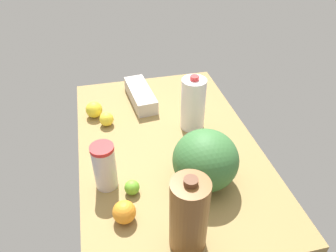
% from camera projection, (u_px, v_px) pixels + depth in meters
% --- Properties ---
extents(countertop, '(1.20, 0.76, 0.03)m').
position_uv_depth(countertop, '(168.00, 147.00, 1.43)').
color(countertop, olive).
rests_on(countertop, ground).
extents(egg_carton, '(0.31, 0.13, 0.07)m').
position_uv_depth(egg_carton, '(140.00, 95.00, 1.68)').
color(egg_carton, beige).
rests_on(egg_carton, countertop).
extents(tumbler_cup, '(0.09, 0.09, 0.19)m').
position_uv_depth(tumbler_cup, '(105.00, 166.00, 1.18)').
color(tumbler_cup, silver).
rests_on(tumbler_cup, countertop).
extents(milk_jug, '(0.11, 0.11, 0.26)m').
position_uv_depth(milk_jug, '(193.00, 104.00, 1.45)').
color(milk_jug, white).
rests_on(milk_jug, countertop).
extents(watermelon, '(0.24, 0.24, 0.22)m').
position_uv_depth(watermelon, '(205.00, 160.00, 1.18)').
color(watermelon, '#386E36').
rests_on(watermelon, countertop).
extents(chocolate_milk_jug, '(0.12, 0.12, 0.29)m').
position_uv_depth(chocolate_milk_jug, '(189.00, 215.00, 0.96)').
color(chocolate_milk_jug, brown).
rests_on(chocolate_milk_jug, countertop).
extents(lime_loose, '(0.06, 0.06, 0.06)m').
position_uv_depth(lime_loose, '(132.00, 187.00, 1.19)').
color(lime_loose, '#69B02E').
rests_on(lime_loose, countertop).
extents(lemon_near_front, '(0.08, 0.08, 0.08)m').
position_uv_depth(lemon_near_front, '(94.00, 110.00, 1.57)').
color(lemon_near_front, yellow).
rests_on(lemon_near_front, countertop).
extents(lemon_beside_bowl, '(0.07, 0.07, 0.07)m').
position_uv_depth(lemon_beside_bowl, '(107.00, 119.00, 1.52)').
color(lemon_beside_bowl, yellow).
rests_on(lemon_beside_bowl, countertop).
extents(orange_far_back, '(0.08, 0.08, 0.08)m').
position_uv_depth(orange_far_back, '(124.00, 212.00, 1.08)').
color(orange_far_back, orange).
rests_on(orange_far_back, countertop).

